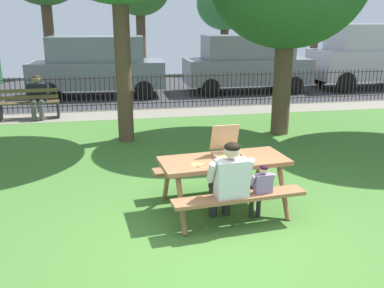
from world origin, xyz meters
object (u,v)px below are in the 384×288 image
at_px(adult_at_table, 229,180).
at_px(person_on_park_bench, 38,95).
at_px(child_at_table, 261,187).
at_px(parked_car_center, 98,65).
at_px(parked_car_far_right, 372,54).
at_px(pizza_box_open, 228,152).
at_px(park_bench_left, 29,104).
at_px(parked_car_right, 247,62).
at_px(far_tree_midright, 225,5).
at_px(picnic_table_foreground, 224,170).
at_px(pizza_slice_on_table, 198,164).

xyz_separation_m(adult_at_table, person_on_park_bench, (-3.47, 7.09, 0.00)).
relative_size(child_at_table, parked_car_center, 0.18).
height_order(person_on_park_bench, parked_car_far_right, parked_car_far_right).
relative_size(pizza_box_open, person_on_park_bench, 0.43).
relative_size(park_bench_left, parked_car_center, 0.35).
bearing_deg(adult_at_table, person_on_park_bench, 116.10).
height_order(parked_car_center, parked_car_far_right, parked_car_far_right).
xyz_separation_m(parked_car_right, far_tree_midright, (0.84, 6.51, 2.24)).
distance_m(parked_car_center, parked_car_far_right, 10.57).
xyz_separation_m(picnic_table_foreground, park_bench_left, (-3.80, 6.56, -0.18)).
bearing_deg(park_bench_left, pizza_box_open, -59.30).
bearing_deg(parked_car_right, child_at_table, -106.60).
relative_size(pizza_slice_on_table, parked_car_right, 0.05).
height_order(picnic_table_foreground, adult_at_table, adult_at_table).
bearing_deg(person_on_park_bench, pizza_box_open, -61.07).
xyz_separation_m(park_bench_left, parked_car_right, (7.26, 3.26, 0.68)).
bearing_deg(child_at_table, picnic_table_foreground, 127.99).
height_order(park_bench_left, parked_car_right, parked_car_right).
bearing_deg(adult_at_table, parked_car_right, 71.16).
bearing_deg(parked_car_center, adult_at_table, -79.48).
bearing_deg(far_tree_midright, pizza_slice_on_table, -105.91).
bearing_deg(parked_car_far_right, park_bench_left, -165.27).
distance_m(picnic_table_foreground, park_bench_left, 7.58).
xyz_separation_m(picnic_table_foreground, parked_car_far_right, (8.59, 9.82, 0.71)).
bearing_deg(parked_car_center, parked_car_far_right, 0.00).
bearing_deg(picnic_table_foreground, pizza_slice_on_table, -156.19).
distance_m(parked_car_center, parked_car_right, 5.44).
bearing_deg(pizza_box_open, adult_at_table, -103.38).
bearing_deg(pizza_slice_on_table, person_on_park_bench, 114.85).
bearing_deg(child_at_table, pizza_slice_on_table, 158.47).
height_order(pizza_box_open, pizza_slice_on_table, pizza_box_open).
height_order(adult_at_table, parked_car_far_right, parked_car_far_right).
relative_size(picnic_table_foreground, person_on_park_bench, 1.63).
bearing_deg(parked_car_right, pizza_box_open, -109.15).
bearing_deg(parked_car_far_right, pizza_box_open, -131.10).
height_order(child_at_table, person_on_park_bench, person_on_park_bench).
xyz_separation_m(adult_at_table, child_at_table, (0.45, 0.02, -0.15)).
distance_m(park_bench_left, far_tree_midright, 13.01).
xyz_separation_m(picnic_table_foreground, adult_at_table, (-0.07, -0.51, 0.06)).
bearing_deg(pizza_box_open, child_at_table, -59.91).
bearing_deg(child_at_table, park_bench_left, 120.65).
distance_m(child_at_table, parked_car_far_right, 13.20).
xyz_separation_m(parked_car_center, far_tree_midright, (6.28, 6.51, 2.24)).
relative_size(picnic_table_foreground, far_tree_midright, 0.42).
height_order(picnic_table_foreground, park_bench_left, park_bench_left).
distance_m(person_on_park_bench, far_tree_midright, 12.79).
bearing_deg(person_on_park_bench, parked_car_right, 24.82).
xyz_separation_m(parked_car_right, parked_car_far_right, (5.13, 0.00, 0.21)).
height_order(child_at_table, park_bench_left, park_bench_left).
relative_size(pizza_slice_on_table, adult_at_table, 0.20).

